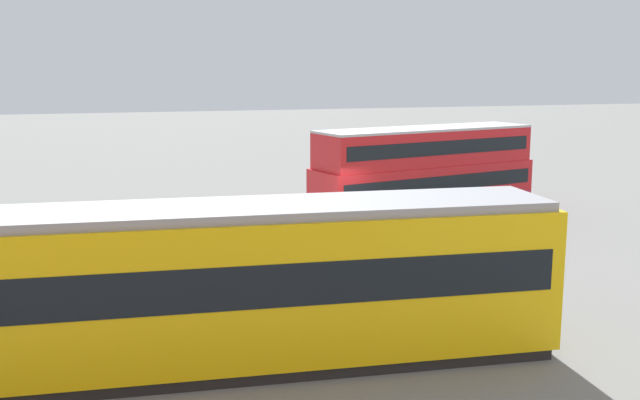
# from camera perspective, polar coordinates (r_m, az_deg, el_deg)

# --- Properties ---
(ground_plane) EXTENTS (160.00, 160.00, 0.00)m
(ground_plane) POSITION_cam_1_polar(r_m,az_deg,el_deg) (28.50, 2.34, -2.83)
(ground_plane) COLOR slate
(double_decker_bus) EXTENTS (10.79, 4.90, 3.76)m
(double_decker_bus) POSITION_cam_1_polar(r_m,az_deg,el_deg) (33.23, 7.97, 2.35)
(double_decker_bus) COLOR red
(double_decker_bus) RESTS_ON ground
(tram_yellow) EXTENTS (15.71, 3.73, 3.55)m
(tram_yellow) POSITION_cam_1_polar(r_m,az_deg,el_deg) (16.16, -9.15, -6.47)
(tram_yellow) COLOR #E5B70C
(tram_yellow) RESTS_ON ground
(pedestrian_near_railing) EXTENTS (0.37, 0.37, 1.59)m
(pedestrian_near_railing) POSITION_cam_1_polar(r_m,az_deg,el_deg) (21.94, -7.24, -4.46)
(pedestrian_near_railing) COLOR #33384C
(pedestrian_near_railing) RESTS_ON ground
(pedestrian_crossing) EXTENTS (0.36, 0.34, 1.79)m
(pedestrian_crossing) POSITION_cam_1_polar(r_m,az_deg,el_deg) (20.63, 11.77, -5.18)
(pedestrian_crossing) COLOR #4C3F2D
(pedestrian_crossing) RESTS_ON ground
(pedestrian_railing) EXTENTS (8.44, 0.64, 1.08)m
(pedestrian_railing) POSITION_cam_1_polar(r_m,az_deg,el_deg) (21.98, 1.16, -4.80)
(pedestrian_railing) COLOR gray
(pedestrian_railing) RESTS_ON ground
(info_sign) EXTENTS (1.22, 0.12, 2.27)m
(info_sign) POSITION_cam_1_polar(r_m,az_deg,el_deg) (20.39, -9.10, -3.68)
(info_sign) COLOR slate
(info_sign) RESTS_ON ground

